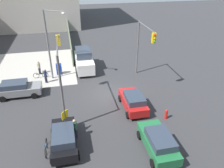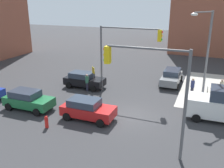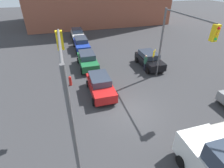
# 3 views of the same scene
# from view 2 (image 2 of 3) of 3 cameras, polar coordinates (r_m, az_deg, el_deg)

# --- Properties ---
(ground_plane) EXTENTS (120.00, 120.00, 0.00)m
(ground_plane) POSITION_cam_2_polar(r_m,az_deg,el_deg) (20.31, 4.15, -7.15)
(ground_plane) COLOR #333335
(traffic_signal_nw_corner) EXTENTS (5.99, 0.36, 6.50)m
(traffic_signal_nw_corner) POSITION_cam_2_polar(r_m,az_deg,el_deg) (23.61, 2.68, 8.51)
(traffic_signal_nw_corner) COLOR #59595B
(traffic_signal_nw_corner) RESTS_ON ground
(traffic_signal_se_corner) EXTENTS (4.90, 0.36, 6.50)m
(traffic_signal_se_corner) POSITION_cam_2_polar(r_m,az_deg,el_deg) (13.92, 9.32, 0.66)
(traffic_signal_se_corner) COLOR #59595B
(traffic_signal_se_corner) RESTS_ON ground
(street_lamp_corner) EXTENTS (1.69, 2.29, 8.00)m
(street_lamp_corner) POSITION_cam_2_polar(r_m,az_deg,el_deg) (23.33, 20.59, 7.31)
(street_lamp_corner) COLOR slate
(street_lamp_corner) RESTS_ON ground
(warning_sign_two_way) EXTENTS (0.48, 0.48, 2.40)m
(warning_sign_two_way) POSITION_cam_2_polar(r_m,az_deg,el_deg) (25.47, -4.29, 2.25)
(warning_sign_two_way) COLOR #4C4C4C
(warning_sign_two_way) RESTS_ON ground
(mailbox_blue) EXTENTS (0.56, 0.64, 1.43)m
(mailbox_blue) POSITION_cam_2_polar(r_m,az_deg,el_deg) (23.89, 22.34, -2.52)
(mailbox_blue) COLOR navy
(mailbox_blue) RESTS_ON ground
(fire_hydrant) EXTENTS (0.26, 0.26, 0.94)m
(fire_hydrant) POSITION_cam_2_polar(r_m,az_deg,el_deg) (18.82, -14.75, -8.33)
(fire_hydrant) COLOR red
(fire_hydrant) RESTS_ON ground
(sedan_gray) EXTENTS (2.02, 4.44, 1.62)m
(sedan_gray) POSITION_cam_2_polar(r_m,az_deg,el_deg) (28.00, 13.47, 1.61)
(sedan_gray) COLOR slate
(sedan_gray) RESTS_ON ground
(coupe_red) EXTENTS (4.14, 2.02, 1.62)m
(coupe_red) POSITION_cam_2_polar(r_m,az_deg,el_deg) (19.46, -5.65, -5.66)
(coupe_red) COLOR #B21919
(coupe_red) RESTS_ON ground
(coupe_black) EXTENTS (4.22, 2.02, 1.62)m
(coupe_black) POSITION_cam_2_polar(r_m,az_deg,el_deg) (26.43, -6.43, 1.00)
(coupe_black) COLOR black
(coupe_black) RESTS_ON ground
(coupe_green) EXTENTS (4.21, 2.02, 1.62)m
(coupe_green) POSITION_cam_2_polar(r_m,az_deg,el_deg) (22.25, -18.65, -3.39)
(coupe_green) COLOR #1E6638
(coupe_green) RESTS_ON ground
(pedestrian_crossing) EXTENTS (0.36, 0.36, 1.78)m
(pedestrian_crossing) POSITION_cam_2_polar(r_m,az_deg,el_deg) (25.31, -5.71, 0.41)
(pedestrian_crossing) COLOR #2D664C
(pedestrian_crossing) RESTS_ON ground
(pedestrian_waiting) EXTENTS (0.36, 0.36, 1.66)m
(pedestrian_waiting) POSITION_cam_2_polar(r_m,az_deg,el_deg) (26.15, 23.72, -0.68)
(pedestrian_waiting) COLOR #9E937A
(pedestrian_waiting) RESTS_ON ground
(pedestrian_walking_north) EXTENTS (0.36, 0.36, 1.71)m
(pedestrian_walking_north) POSITION_cam_2_polar(r_m,az_deg,el_deg) (25.28, 17.90, -0.55)
(pedestrian_walking_north) COLOR navy
(pedestrian_walking_north) RESTS_ON ground
(bicycle_leaning_on_fence) EXTENTS (0.05, 1.75, 0.97)m
(bicycle_leaning_on_fence) POSITION_cam_2_polar(r_m,az_deg,el_deg) (26.09, 20.96, -1.57)
(bicycle_leaning_on_fence) COLOR black
(bicycle_leaning_on_fence) RESTS_ON ground
(bicycle_at_crosswalk) EXTENTS (1.75, 0.05, 0.97)m
(bicycle_at_crosswalk) POSITION_cam_2_polar(r_m,az_deg,el_deg) (27.78, -5.44, 0.84)
(bicycle_at_crosswalk) COLOR black
(bicycle_at_crosswalk) RESTS_ON ground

